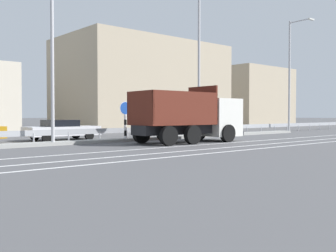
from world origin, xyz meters
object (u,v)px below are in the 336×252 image
(dump_truck, at_px, (199,120))
(street_lamp_2, at_px, (201,55))
(street_lamp_1, at_px, (53,40))
(median_road_sign, at_px, (125,120))
(parked_car_3, at_px, (62,130))
(street_lamp_3, at_px, (291,71))

(dump_truck, bearing_deg, street_lamp_2, 135.88)
(street_lamp_1, relative_size, street_lamp_2, 0.96)
(median_road_sign, relative_size, street_lamp_2, 0.23)
(median_road_sign, xyz_separation_m, parked_car_3, (-2.48, 3.47, -0.62))
(dump_truck, bearing_deg, parked_car_3, -137.87)
(median_road_sign, bearing_deg, street_lamp_1, -176.96)
(dump_truck, xyz_separation_m, parked_car_3, (-5.58, 6.74, -0.62))
(street_lamp_1, height_order, street_lamp_2, street_lamp_2)
(dump_truck, xyz_separation_m, median_road_sign, (-3.10, 3.27, -0.00))
(street_lamp_2, bearing_deg, median_road_sign, 179.90)
(street_lamp_2, bearing_deg, street_lamp_3, -1.51)
(parked_car_3, bearing_deg, street_lamp_3, 80.06)
(street_lamp_2, distance_m, parked_car_3, 10.98)
(dump_truck, relative_size, median_road_sign, 2.92)
(dump_truck, bearing_deg, median_road_sign, -134.01)
(street_lamp_3, xyz_separation_m, parked_car_3, (-20.26, 3.78, -4.83))
(street_lamp_2, height_order, street_lamp_3, street_lamp_2)
(street_lamp_3, bearing_deg, street_lamp_1, 179.86)
(street_lamp_2, xyz_separation_m, street_lamp_3, (11.23, -0.30, -0.37))
(median_road_sign, distance_m, street_lamp_3, 18.27)
(street_lamp_1, bearing_deg, street_lamp_2, 1.22)
(median_road_sign, relative_size, street_lamp_3, 0.24)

